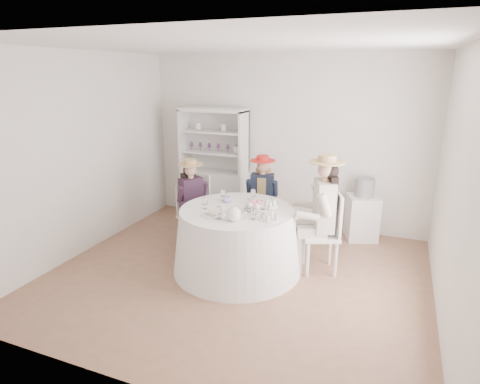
% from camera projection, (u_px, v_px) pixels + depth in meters
% --- Properties ---
extents(ground, '(4.50, 4.50, 0.00)m').
position_uv_depth(ground, '(237.00, 275.00, 4.99)').
color(ground, brown).
rests_on(ground, ground).
extents(ceiling, '(4.50, 4.50, 0.00)m').
position_uv_depth(ceiling, '(236.00, 44.00, 4.20)').
color(ceiling, white).
rests_on(ceiling, wall_back).
extents(wall_back, '(4.50, 0.00, 4.50)m').
position_uv_depth(wall_back, '(284.00, 142.00, 6.37)').
color(wall_back, silver).
rests_on(wall_back, ground).
extents(wall_front, '(4.50, 0.00, 4.50)m').
position_uv_depth(wall_front, '(129.00, 232.00, 2.82)').
color(wall_front, silver).
rests_on(wall_front, ground).
extents(wall_left, '(0.00, 4.50, 4.50)m').
position_uv_depth(wall_left, '(82.00, 155.00, 5.40)').
color(wall_left, silver).
rests_on(wall_left, ground).
extents(wall_right, '(0.00, 4.50, 4.50)m').
position_uv_depth(wall_right, '(456.00, 190.00, 3.80)').
color(wall_right, silver).
rests_on(wall_right, ground).
extents(tea_table, '(1.61, 1.61, 0.81)m').
position_uv_depth(tea_table, '(237.00, 240.00, 5.02)').
color(tea_table, white).
rests_on(tea_table, ground).
extents(hutch, '(1.27, 0.85, 1.86)m').
position_uv_depth(hutch, '(215.00, 180.00, 6.76)').
color(hutch, silver).
rests_on(hutch, ground).
extents(side_table, '(0.55, 0.55, 0.67)m').
position_uv_depth(side_table, '(362.00, 218.00, 5.98)').
color(side_table, silver).
rests_on(side_table, ground).
extents(hatbox, '(0.36, 0.36, 0.27)m').
position_uv_depth(hatbox, '(365.00, 187.00, 5.85)').
color(hatbox, black).
rests_on(hatbox, side_table).
extents(guest_left, '(0.54, 0.50, 1.25)m').
position_uv_depth(guest_left, '(192.00, 197.00, 5.70)').
color(guest_left, silver).
rests_on(guest_left, ground).
extents(guest_mid, '(0.48, 0.50, 1.28)m').
position_uv_depth(guest_mid, '(262.00, 193.00, 5.85)').
color(guest_mid, silver).
rests_on(guest_mid, ground).
extents(guest_right, '(0.62, 0.56, 1.49)m').
position_uv_depth(guest_right, '(322.00, 208.00, 4.86)').
color(guest_right, silver).
rests_on(guest_right, ground).
extents(spare_chair, '(0.51, 0.51, 0.98)m').
position_uv_depth(spare_chair, '(206.00, 200.00, 6.17)').
color(spare_chair, silver).
rests_on(spare_chair, ground).
extents(teacup_a, '(0.10, 0.10, 0.07)m').
position_uv_depth(teacup_a, '(227.00, 200.00, 5.13)').
color(teacup_a, white).
rests_on(teacup_a, tea_table).
extents(teacup_b, '(0.07, 0.07, 0.06)m').
position_uv_depth(teacup_b, '(250.00, 201.00, 5.11)').
color(teacup_b, white).
rests_on(teacup_b, tea_table).
extents(teacup_c, '(0.10, 0.10, 0.07)m').
position_uv_depth(teacup_c, '(260.00, 204.00, 5.00)').
color(teacup_c, white).
rests_on(teacup_c, tea_table).
extents(flower_bowl, '(0.24, 0.24, 0.05)m').
position_uv_depth(flower_bowl, '(252.00, 209.00, 4.83)').
color(flower_bowl, white).
rests_on(flower_bowl, tea_table).
extents(flower_arrangement, '(0.18, 0.18, 0.07)m').
position_uv_depth(flower_arrangement, '(254.00, 205.00, 4.79)').
color(flower_arrangement, '#D46A7E').
rests_on(flower_arrangement, tea_table).
extents(table_teapot, '(0.24, 0.17, 0.18)m').
position_uv_depth(table_teapot, '(234.00, 214.00, 4.51)').
color(table_teapot, white).
rests_on(table_teapot, tea_table).
extents(sandwich_plate, '(0.27, 0.27, 0.06)m').
position_uv_depth(sandwich_plate, '(213.00, 214.00, 4.70)').
color(sandwich_plate, white).
rests_on(sandwich_plate, tea_table).
extents(cupcake_stand, '(0.23, 0.23, 0.22)m').
position_uv_depth(cupcake_stand, '(270.00, 213.00, 4.54)').
color(cupcake_stand, white).
rests_on(cupcake_stand, tea_table).
extents(stemware_set, '(0.82, 0.86, 0.15)m').
position_uv_depth(stemware_set, '(237.00, 203.00, 4.88)').
color(stemware_set, white).
rests_on(stemware_set, tea_table).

